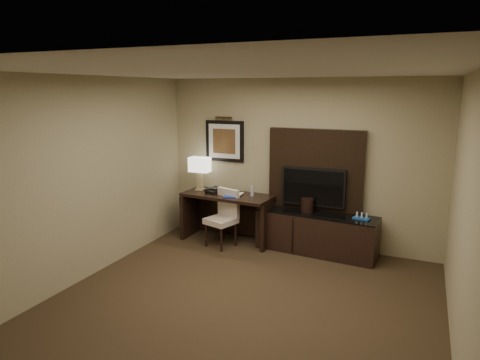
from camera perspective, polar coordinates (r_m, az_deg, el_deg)
The scene contains 20 objects.
floor at distance 5.16m, azimuth -0.62°, elevation -17.28°, with size 4.50×5.00×0.01m, color #322416.
ceiling at distance 4.50m, azimuth -0.70°, elevation 14.31°, with size 4.50×5.00×0.01m, color silver.
wall_back at distance 6.96m, azimuth 7.77°, elevation 2.22°, with size 4.50×0.01×2.70m, color tan.
wall_front at distance 2.71m, azimuth -23.56°, elevation -14.64°, with size 4.50×0.01×2.70m, color tan.
wall_left at distance 5.91m, azimuth -20.99°, elevation -0.21°, with size 0.01×5.00×2.70m, color tan.
wall_right at distance 4.29m, azimuth 28.08°, elevation -5.26°, with size 0.01×5.00×2.70m, color tan.
desk at distance 7.23m, azimuth -1.63°, elevation -5.01°, with size 1.51×0.65×0.81m, color black.
credenza at distance 6.83m, azimuth 10.12°, elevation -6.96°, with size 1.86×0.52×0.64m, color black.
tv_wall_panel at distance 6.84m, azimuth 10.03°, elevation 1.30°, with size 1.50×0.12×1.30m, color black.
tv at distance 6.80m, azimuth 9.76°, elevation -0.92°, with size 1.00×0.08×0.60m, color black.
artwork at distance 7.35m, azimuth -2.05°, elevation 5.20°, with size 0.70×0.04×0.70m, color black.
picture_light at distance 7.28m, azimuth -2.20°, elevation 8.30°, with size 0.04×0.04×0.30m, color #442A15.
desk_chair at distance 6.96m, azimuth -2.58°, elevation -5.38°, with size 0.42×0.49×0.89m, color beige, non-canonical shape.
table_lamp at distance 7.39m, azimuth -5.37°, elevation 0.99°, with size 0.37×0.21×0.61m, color tan, non-canonical shape.
desk_phone at distance 7.19m, azimuth -3.60°, elevation -1.36°, with size 0.21×0.19×0.10m, color black, non-canonical shape.
blue_folder at distance 7.00m, azimuth -1.12°, elevation -2.06°, with size 0.23×0.30×0.02m, color #1B39B5.
book at distance 7.07m, azimuth -1.08°, elevation -1.01°, with size 0.18×0.02×0.24m, color tan.
water_bottle at distance 6.98m, azimuth 1.63°, elevation -1.48°, with size 0.06×0.06×0.17m, color #AEB9C6.
ice_bucket at distance 6.75m, azimuth 8.95°, elevation -3.35°, with size 0.19×0.19×0.22m, color black.
minibar_tray at distance 6.58m, azimuth 15.93°, elevation -4.66°, with size 0.24×0.14×0.09m, color #164C94, non-canonical shape.
Camera 1 is at (1.84, -4.11, 2.52)m, focal length 32.00 mm.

